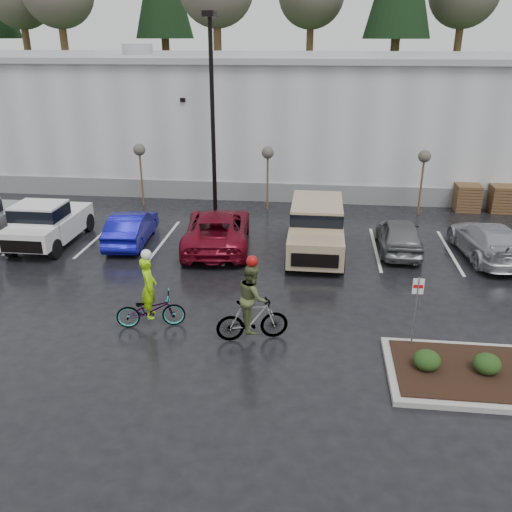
# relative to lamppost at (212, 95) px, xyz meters

# --- Properties ---
(ground) EXTENTS (120.00, 120.00, 0.00)m
(ground) POSITION_rel_lamppost_xyz_m (4.00, -12.00, -5.69)
(ground) COLOR black
(ground) RESTS_ON ground
(warehouse) EXTENTS (60.50, 15.50, 7.20)m
(warehouse) POSITION_rel_lamppost_xyz_m (4.00, 9.99, -2.04)
(warehouse) COLOR silver
(warehouse) RESTS_ON ground
(wooded_ridge) EXTENTS (80.00, 25.00, 6.00)m
(wooded_ridge) POSITION_rel_lamppost_xyz_m (4.00, 33.00, -2.69)
(wooded_ridge) COLOR #29441C
(wooded_ridge) RESTS_ON ground
(lamppost) EXTENTS (0.50, 1.00, 9.22)m
(lamppost) POSITION_rel_lamppost_xyz_m (0.00, 0.00, 0.00)
(lamppost) COLOR black
(lamppost) RESTS_ON ground
(sapling_west) EXTENTS (0.60, 0.60, 3.20)m
(sapling_west) POSITION_rel_lamppost_xyz_m (-4.00, 1.00, -2.96)
(sapling_west) COLOR #4D2F1E
(sapling_west) RESTS_ON ground
(sapling_mid) EXTENTS (0.60, 0.60, 3.20)m
(sapling_mid) POSITION_rel_lamppost_xyz_m (2.50, 1.00, -2.96)
(sapling_mid) COLOR #4D2F1E
(sapling_mid) RESTS_ON ground
(sapling_east) EXTENTS (0.60, 0.60, 3.20)m
(sapling_east) POSITION_rel_lamppost_xyz_m (10.00, 1.00, -2.96)
(sapling_east) COLOR #4D2F1E
(sapling_east) RESTS_ON ground
(pallet_stack_a) EXTENTS (1.20, 1.20, 1.35)m
(pallet_stack_a) POSITION_rel_lamppost_xyz_m (12.50, 2.00, -5.01)
(pallet_stack_a) COLOR #4D2F1E
(pallet_stack_a) RESTS_ON ground
(pallet_stack_b) EXTENTS (1.20, 1.20, 1.35)m
(pallet_stack_b) POSITION_rel_lamppost_xyz_m (14.20, 2.00, -5.01)
(pallet_stack_b) COLOR #4D2F1E
(pallet_stack_b) RESTS_ON ground
(shrub_a) EXTENTS (0.70, 0.70, 0.52)m
(shrub_a) POSITION_rel_lamppost_xyz_m (8.00, -13.00, -5.27)
(shrub_a) COLOR #173211
(shrub_a) RESTS_ON curb_island
(shrub_b) EXTENTS (0.70, 0.70, 0.52)m
(shrub_b) POSITION_rel_lamppost_xyz_m (9.50, -13.00, -5.27)
(shrub_b) COLOR #173211
(shrub_b) RESTS_ON curb_island
(fire_lane_sign) EXTENTS (0.30, 0.05, 2.20)m
(fire_lane_sign) POSITION_rel_lamppost_xyz_m (7.80, -11.80, -4.28)
(fire_lane_sign) COLOR gray
(fire_lane_sign) RESTS_ON ground
(pickup_white) EXTENTS (2.10, 5.20, 1.96)m
(pickup_white) POSITION_rel_lamppost_xyz_m (-6.13, -4.72, -4.71)
(pickup_white) COLOR silver
(pickup_white) RESTS_ON ground
(car_blue) EXTENTS (1.75, 4.23, 1.36)m
(car_blue) POSITION_rel_lamppost_xyz_m (-2.77, -4.46, -5.00)
(car_blue) COLOR #0D0C8B
(car_blue) RESTS_ON ground
(car_red) EXTENTS (3.18, 5.85, 1.56)m
(car_red) POSITION_rel_lamppost_xyz_m (0.94, -4.51, -4.91)
(car_red) COLOR maroon
(car_red) RESTS_ON ground
(suv_tan) EXTENTS (2.20, 5.10, 2.06)m
(suv_tan) POSITION_rel_lamppost_xyz_m (5.01, -4.87, -4.66)
(suv_tan) COLOR tan
(suv_tan) RESTS_ON ground
(car_grey) EXTENTS (1.69, 4.08, 1.38)m
(car_grey) POSITION_rel_lamppost_xyz_m (8.39, -4.11, -4.99)
(car_grey) COLOR slate
(car_grey) RESTS_ON ground
(car_far_silver) EXTENTS (2.47, 5.04, 1.41)m
(car_far_silver) POSITION_rel_lamppost_xyz_m (11.79, -4.40, -4.98)
(car_far_silver) COLOR #ACADB4
(car_far_silver) RESTS_ON ground
(cyclist_hivis) EXTENTS (2.17, 1.18, 2.50)m
(cyclist_hivis) POSITION_rel_lamppost_xyz_m (0.16, -11.36, -4.92)
(cyclist_hivis) COLOR #3F3F44
(cyclist_hivis) RESTS_ON ground
(cyclist_olive) EXTENTS (2.10, 1.13, 2.62)m
(cyclist_olive) POSITION_rel_lamppost_xyz_m (3.29, -11.77, -4.75)
(cyclist_olive) COLOR #3F3F44
(cyclist_olive) RESTS_ON ground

